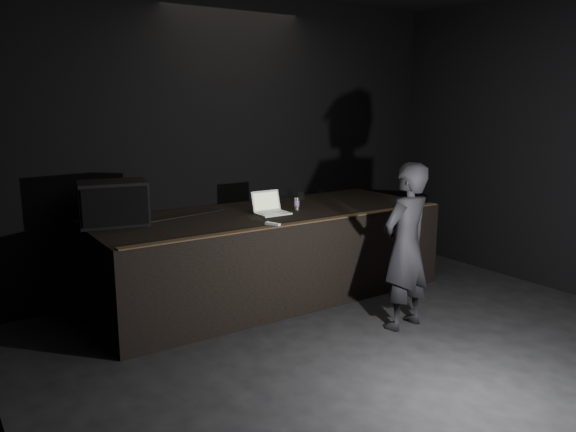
% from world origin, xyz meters
% --- Properties ---
extents(ground, '(7.00, 7.00, 0.00)m').
position_xyz_m(ground, '(0.00, 0.00, 0.00)').
color(ground, black).
rests_on(ground, ground).
extents(room_walls, '(6.10, 7.10, 3.52)m').
position_xyz_m(room_walls, '(0.00, 0.00, 2.02)').
color(room_walls, black).
rests_on(room_walls, ground).
extents(stage_riser, '(4.00, 1.50, 1.00)m').
position_xyz_m(stage_riser, '(0.00, 2.73, 0.50)').
color(stage_riser, black).
rests_on(stage_riser, ground).
extents(riser_lip, '(3.92, 0.10, 0.01)m').
position_xyz_m(riser_lip, '(0.00, 2.02, 1.01)').
color(riser_lip, brown).
rests_on(riser_lip, stage_riser).
extents(stage_monitor, '(0.75, 0.61, 0.45)m').
position_xyz_m(stage_monitor, '(-1.67, 3.03, 1.22)').
color(stage_monitor, black).
rests_on(stage_monitor, stage_riser).
extents(cable, '(0.98, 0.20, 0.02)m').
position_xyz_m(cable, '(-0.89, 2.96, 1.01)').
color(cable, black).
rests_on(cable, stage_riser).
extents(laptop, '(0.36, 0.32, 0.25)m').
position_xyz_m(laptop, '(-0.04, 2.64, 1.06)').
color(laptop, white).
rests_on(laptop, stage_riser).
extents(beer_can, '(0.06, 0.06, 0.15)m').
position_xyz_m(beer_can, '(0.33, 2.64, 1.07)').
color(beer_can, silver).
rests_on(beer_can, stage_riser).
extents(plastic_cup, '(0.09, 0.09, 0.11)m').
position_xyz_m(plastic_cup, '(0.73, 3.12, 1.05)').
color(plastic_cup, white).
rests_on(plastic_cup, stage_riser).
extents(wii_remote, '(0.10, 0.17, 0.03)m').
position_xyz_m(wii_remote, '(-0.35, 2.08, 1.02)').
color(wii_remote, white).
rests_on(wii_remote, stage_riser).
extents(person, '(0.66, 0.48, 1.67)m').
position_xyz_m(person, '(0.63, 1.18, 0.83)').
color(person, black).
rests_on(person, ground).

